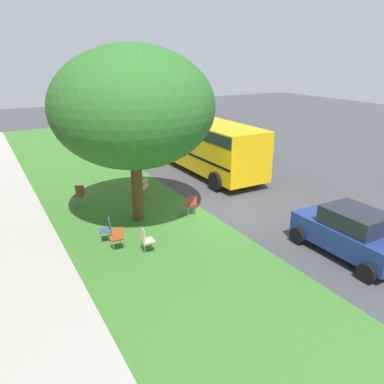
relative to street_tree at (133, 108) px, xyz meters
The scene contains 12 objects.
ground 5.48m from the street_tree, 107.56° to the right, with size 80.00×80.00×0.00m, color #424247.
grass_verge 4.57m from the street_tree, 169.69° to the left, with size 48.00×6.00×0.01m, color #3D752D.
sidewalk_strip 6.47m from the street_tree, 101.82° to the left, with size 48.00×2.80×0.01m, color #ADA89E.
street_tree is the anchor object (origin of this frame).
chair_0 4.76m from the street_tree, 27.75° to the right, with size 0.59×0.59×0.88m.
chair_1 4.87m from the street_tree, 162.97° to the left, with size 0.45×0.46×0.88m.
chair_2 4.77m from the street_tree, 142.59° to the left, with size 0.42×0.42×0.88m.
chair_3 5.10m from the street_tree, 30.80° to the left, with size 0.57×0.56×0.88m.
chair_4 4.49m from the street_tree, 126.96° to the left, with size 0.50×0.50×0.88m.
chair_5 4.50m from the street_tree, 109.21° to the right, with size 0.44×0.44×0.88m.
parked_car 8.71m from the street_tree, 141.52° to the right, with size 3.70×1.92×1.65m.
school_bus 8.37m from the street_tree, 47.60° to the right, with size 10.40×2.80×2.88m.
Camera 1 is at (-12.47, 8.19, 6.31)m, focal length 35.72 mm.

